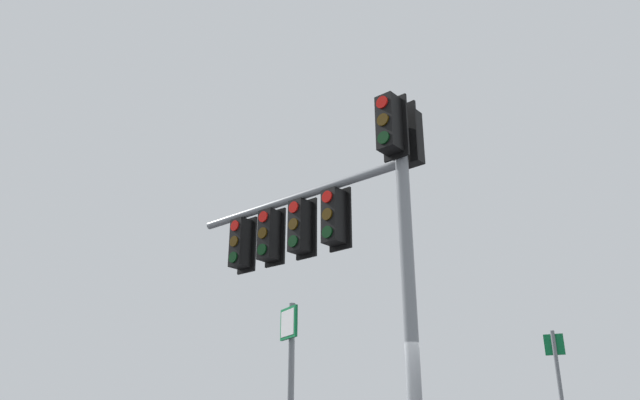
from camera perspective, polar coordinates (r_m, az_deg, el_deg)
The scene contains 1 object.
signal_mast_assembly at distance 9.63m, azimuth 1.62°, elevation -2.27°, with size 1.01×4.71×6.24m.
Camera 1 is at (5.92, 5.55, 1.33)m, focal length 33.74 mm.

